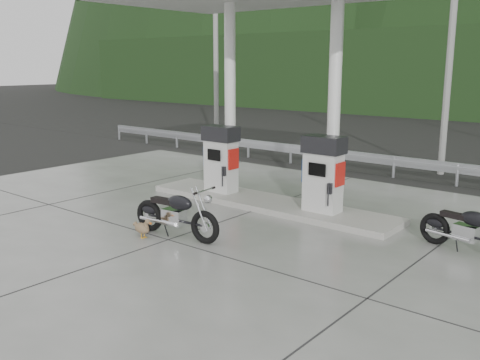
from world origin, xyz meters
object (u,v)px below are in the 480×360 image
Objects in this scene: gas_pump_left at (221,159)px; duck at (142,228)px; gas_pump_right at (323,174)px; motorcycle_right at (469,230)px; motorcycle_left at (176,214)px.

duck is (1.04, -3.72, -0.86)m from gas_pump_left.
gas_pump_right is 0.93× the size of motorcycle_right.
gas_pump_right is 3.53m from motorcycle_right.
gas_pump_right is at bearing 0.00° from gas_pump_left.
duck is (-0.54, -0.48, -0.30)m from motorcycle_left.
gas_pump_left is 0.93× the size of motorcycle_right.
motorcycle_right is 3.68× the size of duck.
gas_pump_left is at bearing 180.00° from gas_pump_right.
gas_pump_right is (3.20, 0.00, 0.00)m from gas_pump_left.
gas_pump_left is 3.65m from motorcycle_left.
duck is at bearing -143.41° from motorcycle_left.
gas_pump_left is 3.20m from gas_pump_right.
motorcycle_left is (1.58, -3.24, -0.56)m from gas_pump_left.
gas_pump_left reaches higher than motorcycle_left.
duck is (-2.16, -3.72, -0.86)m from gas_pump_right.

